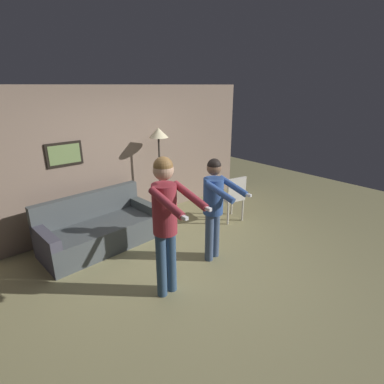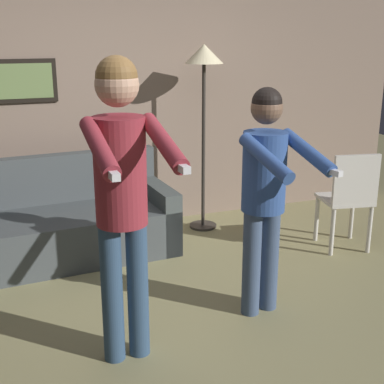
% 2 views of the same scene
% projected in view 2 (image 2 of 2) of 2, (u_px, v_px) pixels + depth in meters
% --- Properties ---
extents(ground_plane, '(12.00, 12.00, 0.00)m').
position_uv_depth(ground_plane, '(198.00, 316.00, 3.83)').
color(ground_plane, '#958E5F').
extents(back_wall_assembly, '(6.40, 0.09, 2.60)m').
position_uv_depth(back_wall_assembly, '(121.00, 100.00, 5.31)').
color(back_wall_assembly, gray).
rests_on(back_wall_assembly, ground_plane).
extents(couch, '(1.95, 0.96, 0.87)m').
position_uv_depth(couch, '(65.00, 226.00, 4.80)').
color(couch, '#484E4F').
rests_on(couch, ground_plane).
extents(torchiere_lamp, '(0.37, 0.37, 1.84)m').
position_uv_depth(torchiere_lamp, '(204.00, 73.00, 5.12)').
color(torchiere_lamp, '#332D28').
rests_on(torchiere_lamp, ground_plane).
extents(person_standing_left, '(0.44, 0.76, 1.84)m').
position_uv_depth(person_standing_left, '(122.00, 183.00, 3.02)').
color(person_standing_left, '#2F4966').
rests_on(person_standing_left, ground_plane).
extents(person_standing_right, '(0.50, 0.65, 1.61)m').
position_uv_depth(person_standing_right, '(265.00, 184.00, 3.62)').
color(person_standing_right, '#3E506F').
rests_on(person_standing_right, ground_plane).
extents(dining_chair_distant, '(0.49, 0.49, 0.93)m').
position_uv_depth(dining_chair_distant, '(349.00, 196.00, 4.84)').
color(dining_chair_distant, silver).
rests_on(dining_chair_distant, ground_plane).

